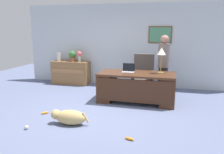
{
  "coord_description": "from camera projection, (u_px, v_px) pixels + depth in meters",
  "views": [
    {
      "loc": [
        1.51,
        -4.8,
        1.88
      ],
      "look_at": [
        0.16,
        0.3,
        0.75
      ],
      "focal_mm": 35.96,
      "sensor_mm": 36.0,
      "label": 1
    }
  ],
  "objects": [
    {
      "name": "dog_toy_plush",
      "position": [
        130.0,
        139.0,
        3.87
      ],
      "size": [
        0.18,
        0.09,
        0.05
      ],
      "primitive_type": "ellipsoid",
      "rotation": [
        0.0,
        0.0,
        2.88
      ],
      "color": "orange",
      "rests_on": "ground_plane"
    },
    {
      "name": "desk",
      "position": [
        136.0,
        86.0,
        5.83
      ],
      "size": [
        1.96,
        0.89,
        0.77
      ],
      "color": "#4C2B19",
      "rests_on": "ground_plane"
    },
    {
      "name": "laptop",
      "position": [
        128.0,
        70.0,
        5.89
      ],
      "size": [
        0.32,
        0.22,
        0.22
      ],
      "color": "#B2B5BA",
      "rests_on": "desk"
    },
    {
      "name": "dog_lying",
      "position": [
        69.0,
        117.0,
        4.49
      ],
      "size": [
        0.8,
        0.34,
        0.3
      ],
      "color": "tan",
      "rests_on": "ground_plane"
    },
    {
      "name": "vase_with_flowers",
      "position": [
        79.0,
        55.0,
        7.6
      ],
      "size": [
        0.17,
        0.17,
        0.35
      ],
      "color": "#C1BB97",
      "rests_on": "credenza"
    },
    {
      "name": "dog_toy_ball",
      "position": [
        27.0,
        127.0,
        4.29
      ],
      "size": [
        0.08,
        0.08,
        0.08
      ],
      "primitive_type": "sphere",
      "color": "beige",
      "rests_on": "ground_plane"
    },
    {
      "name": "armchair",
      "position": [
        143.0,
        76.0,
        6.69
      ],
      "size": [
        0.6,
        0.59,
        1.15
      ],
      "color": "#564C47",
      "rests_on": "ground_plane"
    },
    {
      "name": "ground_plane",
      "position": [
        102.0,
        110.0,
        5.31
      ],
      "size": [
        12.0,
        12.0,
        0.0
      ],
      "primitive_type": "plane",
      "color": "slate"
    },
    {
      "name": "desk_lamp",
      "position": [
        161.0,
        53.0,
        5.65
      ],
      "size": [
        0.22,
        0.22,
        0.65
      ],
      "color": "#9E8447",
      "rests_on": "desk"
    },
    {
      "name": "back_wall",
      "position": [
        125.0,
        45.0,
        7.48
      ],
      "size": [
        7.0,
        0.16,
        2.7
      ],
      "color": "silver",
      "rests_on": "ground_plane"
    },
    {
      "name": "credenza",
      "position": [
        71.0,
        73.0,
        7.82
      ],
      "size": [
        1.29,
        0.5,
        0.79
      ],
      "color": "olive",
      "rests_on": "ground_plane"
    },
    {
      "name": "dog_toy_bone",
      "position": [
        45.0,
        113.0,
        5.07
      ],
      "size": [
        0.15,
        0.16,
        0.05
      ],
      "primitive_type": "ellipsoid",
      "rotation": [
        0.0,
        0.0,
        3.96
      ],
      "color": "orange",
      "rests_on": "ground_plane"
    },
    {
      "name": "potted_plant",
      "position": [
        72.0,
        56.0,
        7.67
      ],
      "size": [
        0.24,
        0.24,
        0.36
      ],
      "color": "brown",
      "rests_on": "credenza"
    },
    {
      "name": "person_standing",
      "position": [
        163.0,
        65.0,
        6.32
      ],
      "size": [
        0.32,
        0.32,
        1.72
      ],
      "color": "#262323",
      "rests_on": "ground_plane"
    },
    {
      "name": "vase_empty",
      "position": [
        59.0,
        57.0,
        7.81
      ],
      "size": [
        0.15,
        0.15,
        0.28
      ],
      "primitive_type": "cylinder",
      "color": "silver",
      "rests_on": "credenza"
    }
  ]
}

